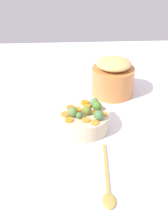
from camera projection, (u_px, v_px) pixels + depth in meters
tabletop at (79, 134)px, 1.23m from camera, size 2.40×2.40×0.02m
serving_bowl_carrots at (84, 121)px, 1.23m from camera, size 0.22×0.22×0.08m
metal_pot at (113, 81)px, 1.48m from camera, size 0.23×0.23×0.15m
stuffing_mound at (114, 63)px, 1.43m from camera, size 0.19×0.19×0.05m
carrot_slice_0 at (77, 110)px, 1.23m from camera, size 0.05×0.05×0.01m
carrot_slice_1 at (66, 114)px, 1.20m from camera, size 0.05×0.05×0.01m
carrot_slice_2 at (69, 120)px, 1.16m from camera, size 0.04×0.04×0.01m
carrot_slice_3 at (71, 108)px, 1.25m from camera, size 0.05×0.05×0.01m
carrot_slice_4 at (95, 123)px, 1.15m from camera, size 0.05×0.05×0.01m
carrot_slice_5 at (85, 103)px, 1.28m from camera, size 0.05×0.05×0.01m
carrot_slice_6 at (86, 120)px, 1.16m from camera, size 0.05×0.05×0.01m
carrot_slice_7 at (104, 114)px, 1.20m from camera, size 0.04×0.04×0.01m
carrot_slice_8 at (87, 106)px, 1.25m from camera, size 0.04×0.04×0.01m
carrot_slice_9 at (95, 113)px, 1.21m from camera, size 0.03×0.03×0.01m
brussels_sprout_0 at (79, 116)px, 1.17m from camera, size 0.03×0.03×0.03m
brussels_sprout_1 at (87, 110)px, 1.19m from camera, size 0.04×0.04×0.04m
brussels_sprout_2 at (97, 106)px, 1.22m from camera, size 0.04×0.04×0.04m
brussels_sprout_3 at (94, 102)px, 1.25m from camera, size 0.04×0.04×0.04m
brussels_sprout_4 at (73, 112)px, 1.18m from camera, size 0.04×0.04×0.04m
brussels_sprout_5 at (99, 115)px, 1.16m from camera, size 0.04×0.04×0.04m
wooden_spoon at (108, 187)px, 0.96m from camera, size 0.32×0.05×0.01m
dish_towel at (150, 111)px, 1.37m from camera, size 0.16×0.15×0.01m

